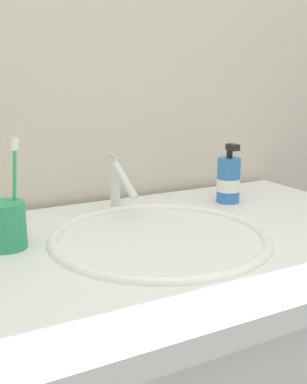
{
  "coord_description": "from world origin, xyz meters",
  "views": [
    {
      "loc": [
        -0.44,
        -0.76,
        1.18
      ],
      "look_at": [
        -0.03,
        0.04,
        0.96
      ],
      "focal_mm": 41.63,
      "sensor_mm": 36.0,
      "label": 1
    }
  ],
  "objects_px": {
    "toothbrush_cup": "(7,226)",
    "toothbrush_green": "(14,185)",
    "faucet": "(118,182)",
    "soap_dispenser": "(228,180)"
  },
  "relations": [
    {
      "from": "toothbrush_cup",
      "to": "toothbrush_green",
      "type": "bearing_deg",
      "value": 27.99
    },
    {
      "from": "faucet",
      "to": "soap_dispenser",
      "type": "xyz_separation_m",
      "value": [
        0.29,
        -0.06,
        -0.01
      ]
    },
    {
      "from": "toothbrush_cup",
      "to": "soap_dispenser",
      "type": "height_order",
      "value": "soap_dispenser"
    },
    {
      "from": "toothbrush_green",
      "to": "faucet",
      "type": "bearing_deg",
      "value": 24.97
    },
    {
      "from": "soap_dispenser",
      "to": "toothbrush_green",
      "type": "bearing_deg",
      "value": -173.0
    },
    {
      "from": "toothbrush_green",
      "to": "toothbrush_cup",
      "type": "bearing_deg",
      "value": -152.01
    },
    {
      "from": "faucet",
      "to": "soap_dispenser",
      "type": "height_order",
      "value": "soap_dispenser"
    },
    {
      "from": "toothbrush_cup",
      "to": "toothbrush_green",
      "type": "xyz_separation_m",
      "value": [
        0.02,
        0.01,
        0.08
      ]
    },
    {
      "from": "faucet",
      "to": "soap_dispenser",
      "type": "relative_size",
      "value": 1.02
    },
    {
      "from": "faucet",
      "to": "toothbrush_cup",
      "type": "bearing_deg",
      "value": -154.79
    }
  ]
}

